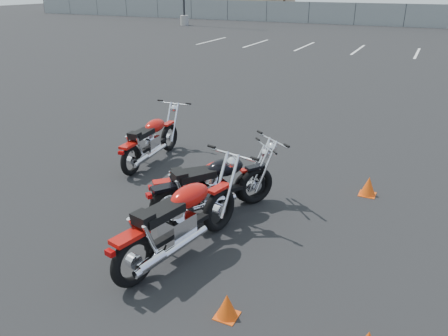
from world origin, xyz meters
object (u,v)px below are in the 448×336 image
at_px(motorcycle_third_red, 210,183).
at_px(motorcycle_rear_red, 180,221).
at_px(motorcycle_front_red, 151,140).
at_px(motorcycle_second_black, 214,186).

height_order(motorcycle_third_red, motorcycle_rear_red, motorcycle_rear_red).
bearing_deg(motorcycle_rear_red, motorcycle_front_red, 130.83).
xyz_separation_m(motorcycle_third_red, motorcycle_rear_red, (0.26, -1.34, 0.08)).
bearing_deg(motorcycle_rear_red, motorcycle_second_black, 95.05).
bearing_deg(motorcycle_front_red, motorcycle_second_black, -33.24).
bearing_deg(motorcycle_third_red, motorcycle_front_red, 147.57).
bearing_deg(motorcycle_second_black, motorcycle_third_red, 137.44).
relative_size(motorcycle_second_black, motorcycle_third_red, 1.22).
relative_size(motorcycle_second_black, motorcycle_rear_red, 0.88).
bearing_deg(motorcycle_front_red, motorcycle_third_red, -32.43).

